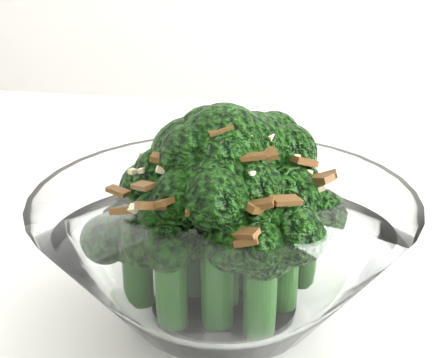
# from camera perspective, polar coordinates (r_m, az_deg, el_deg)

# --- Properties ---
(table) EXTENTS (1.22, 0.82, 0.75)m
(table) POSITION_cam_1_polar(r_m,az_deg,el_deg) (0.57, -2.08, -11.42)
(table) COLOR white
(table) RESTS_ON ground
(broccoli_dish) EXTENTS (0.23, 0.23, 0.14)m
(broccoli_dish) POSITION_cam_1_polar(r_m,az_deg,el_deg) (0.42, -0.03, -5.19)
(broccoli_dish) COLOR white
(broccoli_dish) RESTS_ON table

